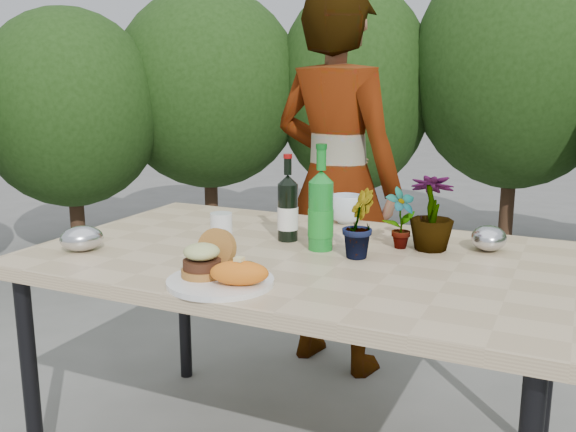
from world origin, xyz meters
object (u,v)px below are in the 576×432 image
at_px(person, 336,183).
at_px(patio_table, 299,270).
at_px(dinner_plate, 220,282).
at_px(wine_bottle, 288,209).

bearing_deg(person, patio_table, 114.32).
distance_m(dinner_plate, wine_bottle, 0.50).
xyz_separation_m(patio_table, wine_bottle, (-0.09, 0.12, 0.16)).
distance_m(patio_table, person, 0.86).
bearing_deg(patio_table, person, 103.04).
relative_size(wine_bottle, person, 0.17).
xyz_separation_m(dinner_plate, wine_bottle, (-0.03, 0.49, 0.10)).
height_order(dinner_plate, wine_bottle, wine_bottle).
bearing_deg(dinner_plate, wine_bottle, 93.95).
height_order(patio_table, dinner_plate, dinner_plate).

